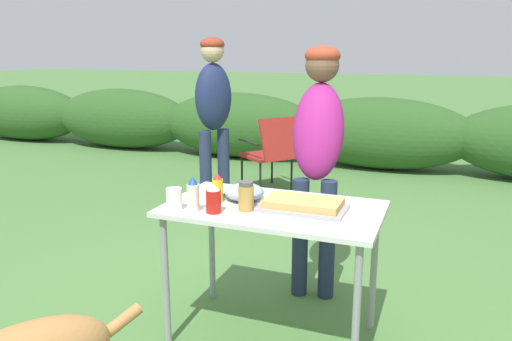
{
  "coord_description": "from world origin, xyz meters",
  "views": [
    {
      "loc": [
        0.8,
        -2.31,
        1.52
      ],
      "look_at": [
        -0.14,
        0.12,
        0.89
      ],
      "focal_mm": 35.0,
      "sensor_mm": 36.0,
      "label": 1
    }
  ],
  "objects_px": {
    "mixing_bowl": "(244,192)",
    "spice_jar": "(246,196)",
    "camp_chair_green_behind_table": "(272,150)",
    "folding_table": "(273,221)",
    "plate_stack": "(209,192)",
    "mustard_bottle": "(218,188)",
    "mayo_bottle": "(193,195)",
    "standing_person_with_beanie": "(318,139)",
    "ketchup_bottle": "(213,199)",
    "standing_person_in_navy_coat": "(214,105)",
    "paper_cup_stack": "(174,199)",
    "food_tray": "(303,205)"
  },
  "relations": [
    {
      "from": "mixing_bowl",
      "to": "spice_jar",
      "type": "distance_m",
      "value": 0.18
    },
    {
      "from": "spice_jar",
      "to": "camp_chair_green_behind_table",
      "type": "height_order",
      "value": "spice_jar"
    },
    {
      "from": "folding_table",
      "to": "plate_stack",
      "type": "distance_m",
      "value": 0.42
    },
    {
      "from": "folding_table",
      "to": "mustard_bottle",
      "type": "distance_m",
      "value": 0.34
    },
    {
      "from": "mustard_bottle",
      "to": "mayo_bottle",
      "type": "height_order",
      "value": "mayo_bottle"
    },
    {
      "from": "standing_person_with_beanie",
      "to": "spice_jar",
      "type": "bearing_deg",
      "value": -110.96
    },
    {
      "from": "plate_stack",
      "to": "mustard_bottle",
      "type": "distance_m",
      "value": 0.16
    },
    {
      "from": "spice_jar",
      "to": "plate_stack",
      "type": "bearing_deg",
      "value": 148.16
    },
    {
      "from": "mayo_bottle",
      "to": "camp_chair_green_behind_table",
      "type": "distance_m",
      "value": 2.97
    },
    {
      "from": "standing_person_with_beanie",
      "to": "camp_chair_green_behind_table",
      "type": "bearing_deg",
      "value": 108.33
    },
    {
      "from": "folding_table",
      "to": "mayo_bottle",
      "type": "xyz_separation_m",
      "value": [
        -0.34,
        -0.21,
        0.16
      ]
    },
    {
      "from": "camp_chair_green_behind_table",
      "to": "mixing_bowl",
      "type": "bearing_deg",
      "value": -125.59
    },
    {
      "from": "mustard_bottle",
      "to": "standing_person_with_beanie",
      "type": "xyz_separation_m",
      "value": [
        0.37,
        0.67,
        0.17
      ]
    },
    {
      "from": "mustard_bottle",
      "to": "mayo_bottle",
      "type": "xyz_separation_m",
      "value": [
        -0.04,
        -0.19,
        0.01
      ]
    },
    {
      "from": "ketchup_bottle",
      "to": "standing_person_in_navy_coat",
      "type": "height_order",
      "value": "standing_person_in_navy_coat"
    },
    {
      "from": "folding_table",
      "to": "paper_cup_stack",
      "type": "height_order",
      "value": "paper_cup_stack"
    },
    {
      "from": "food_tray",
      "to": "mustard_bottle",
      "type": "bearing_deg",
      "value": -176.86
    },
    {
      "from": "standing_person_with_beanie",
      "to": "standing_person_in_navy_coat",
      "type": "bearing_deg",
      "value": 127.87
    },
    {
      "from": "mustard_bottle",
      "to": "standing_person_in_navy_coat",
      "type": "bearing_deg",
      "value": 116.32
    },
    {
      "from": "paper_cup_stack",
      "to": "mayo_bottle",
      "type": "distance_m",
      "value": 0.1
    },
    {
      "from": "plate_stack",
      "to": "food_tray",
      "type": "bearing_deg",
      "value": -7.87
    },
    {
      "from": "mayo_bottle",
      "to": "camp_chair_green_behind_table",
      "type": "height_order",
      "value": "mayo_bottle"
    },
    {
      "from": "paper_cup_stack",
      "to": "camp_chair_green_behind_table",
      "type": "relative_size",
      "value": 0.13
    },
    {
      "from": "standing_person_with_beanie",
      "to": "mustard_bottle",
      "type": "bearing_deg",
      "value": -126.68
    },
    {
      "from": "ketchup_bottle",
      "to": "mayo_bottle",
      "type": "relative_size",
      "value": 0.82
    },
    {
      "from": "spice_jar",
      "to": "mustard_bottle",
      "type": "bearing_deg",
      "value": 157.33
    },
    {
      "from": "plate_stack",
      "to": "mayo_bottle",
      "type": "relative_size",
      "value": 1.2
    },
    {
      "from": "food_tray",
      "to": "standing_person_with_beanie",
      "type": "height_order",
      "value": "standing_person_with_beanie"
    },
    {
      "from": "spice_jar",
      "to": "standing_person_with_beanie",
      "type": "height_order",
      "value": "standing_person_with_beanie"
    },
    {
      "from": "folding_table",
      "to": "plate_stack",
      "type": "relative_size",
      "value": 5.2
    },
    {
      "from": "paper_cup_stack",
      "to": "spice_jar",
      "type": "bearing_deg",
      "value": 19.66
    },
    {
      "from": "mayo_bottle",
      "to": "standing_person_in_navy_coat",
      "type": "distance_m",
      "value": 2.35
    },
    {
      "from": "ketchup_bottle",
      "to": "mustard_bottle",
      "type": "height_order",
      "value": "mustard_bottle"
    },
    {
      "from": "plate_stack",
      "to": "ketchup_bottle",
      "type": "relative_size",
      "value": 1.45
    },
    {
      "from": "food_tray",
      "to": "plate_stack",
      "type": "relative_size",
      "value": 2.03
    },
    {
      "from": "paper_cup_stack",
      "to": "mustard_bottle",
      "type": "bearing_deg",
      "value": 54.51
    },
    {
      "from": "ketchup_bottle",
      "to": "mayo_bottle",
      "type": "bearing_deg",
      "value": -170.06
    },
    {
      "from": "spice_jar",
      "to": "mustard_bottle",
      "type": "height_order",
      "value": "mustard_bottle"
    },
    {
      "from": "food_tray",
      "to": "mustard_bottle",
      "type": "relative_size",
      "value": 2.75
    },
    {
      "from": "food_tray",
      "to": "ketchup_bottle",
      "type": "relative_size",
      "value": 2.95
    },
    {
      "from": "standing_person_with_beanie",
      "to": "camp_chair_green_behind_table",
      "type": "xyz_separation_m",
      "value": [
        -1.01,
        2.03,
        -0.52
      ]
    },
    {
      "from": "standing_person_with_beanie",
      "to": "camp_chair_green_behind_table",
      "type": "relative_size",
      "value": 1.86
    },
    {
      "from": "mayo_bottle",
      "to": "standing_person_with_beanie",
      "type": "relative_size",
      "value": 0.11
    },
    {
      "from": "food_tray",
      "to": "ketchup_bottle",
      "type": "bearing_deg",
      "value": -154.0
    },
    {
      "from": "spice_jar",
      "to": "ketchup_bottle",
      "type": "relative_size",
      "value": 1.02
    },
    {
      "from": "camp_chair_green_behind_table",
      "to": "standing_person_with_beanie",
      "type": "bearing_deg",
      "value": -115.35
    },
    {
      "from": "standing_person_in_navy_coat",
      "to": "mixing_bowl",
      "type": "bearing_deg",
      "value": -115.55
    },
    {
      "from": "standing_person_with_beanie",
      "to": "plate_stack",
      "type": "bearing_deg",
      "value": -137.48
    },
    {
      "from": "food_tray",
      "to": "spice_jar",
      "type": "bearing_deg",
      "value": -158.08
    },
    {
      "from": "mixing_bowl",
      "to": "mayo_bottle",
      "type": "distance_m",
      "value": 0.31
    }
  ]
}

